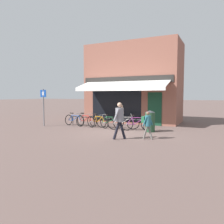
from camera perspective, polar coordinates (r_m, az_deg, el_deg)
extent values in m
plane|color=brown|center=(11.60, 2.54, -5.10)|extent=(160.00, 160.00, 0.00)
cube|color=#8E5647|center=(16.02, 5.67, 7.41)|extent=(6.58, 3.00, 5.52)
cube|color=black|center=(14.88, 0.99, 1.85)|extent=(3.62, 0.04, 2.20)
cube|color=#143D28|center=(13.98, 11.08, 0.78)|extent=(0.90, 0.04, 2.10)
cube|color=#282623|center=(14.61, 3.60, 8.38)|extent=(6.25, 0.06, 0.44)
cube|color=white|center=(13.91, 2.43, 7.24)|extent=(5.92, 1.54, 0.50)
cube|color=white|center=(13.20, 1.11, 5.99)|extent=(5.92, 0.03, 0.20)
cylinder|color=#47494F|center=(12.99, -1.70, -1.62)|extent=(4.83, 0.04, 0.04)
cylinder|color=#47494F|center=(14.26, -10.17, -2.26)|extent=(0.04, 0.04, 0.55)
cylinder|color=#47494F|center=(12.12, 8.28, -3.41)|extent=(0.04, 0.04, 0.55)
torus|color=black|center=(13.54, -8.31, -2.35)|extent=(0.67, 0.21, 0.67)
cylinder|color=#9E9EA3|center=(13.54, -8.31, -2.35)|extent=(0.08, 0.08, 0.07)
torus|color=black|center=(14.27, -11.26, -2.04)|extent=(0.67, 0.21, 0.67)
cylinder|color=#9E9EA3|center=(14.27, -11.26, -2.04)|extent=(0.08, 0.08, 0.07)
cylinder|color=#1E4793|center=(13.80, -9.45, -1.61)|extent=(0.57, 0.12, 0.36)
cylinder|color=#1E4793|center=(13.82, -9.54, -0.89)|extent=(0.63, 0.15, 0.05)
cylinder|color=#1E4793|center=(14.03, -10.35, -1.50)|extent=(0.12, 0.08, 0.35)
cylinder|color=#1E4793|center=(14.14, -10.77, -2.12)|extent=(0.36, 0.10, 0.05)
cylinder|color=#1E4793|center=(14.16, -10.85, -1.42)|extent=(0.31, 0.07, 0.35)
cylinder|color=#1E4793|center=(13.57, -8.46, -1.67)|extent=(0.15, 0.08, 0.32)
cylinder|color=#9E9EA3|center=(14.06, -10.47, -0.58)|extent=(0.06, 0.04, 0.11)
cube|color=black|center=(14.06, -10.51, -0.29)|extent=(0.25, 0.14, 0.06)
cylinder|color=#9E9EA3|center=(13.59, -8.59, -0.71)|extent=(0.03, 0.04, 0.14)
cylinder|color=#9E9EA3|center=(13.59, -8.58, -0.41)|extent=(0.12, 0.52, 0.06)
torus|color=black|center=(13.02, -5.51, -2.54)|extent=(0.68, 0.33, 0.69)
cylinder|color=#9E9EA3|center=(13.02, -5.51, -2.54)|extent=(0.09, 0.09, 0.07)
torus|color=black|center=(13.88, -8.27, -2.14)|extent=(0.68, 0.33, 0.69)
cylinder|color=#9E9EA3|center=(13.88, -8.27, -2.14)|extent=(0.09, 0.09, 0.07)
cylinder|color=#B21E1E|center=(13.32, -6.64, -1.73)|extent=(0.57, 0.26, 0.37)
cylinder|color=#B21E1E|center=(13.32, -6.80, -0.96)|extent=(0.63, 0.26, 0.05)
cylinder|color=#B21E1E|center=(13.58, -7.49, -1.59)|extent=(0.12, 0.04, 0.36)
cylinder|color=#B21E1E|center=(13.72, -7.81, -2.24)|extent=(0.37, 0.16, 0.05)
cylinder|color=#B21E1E|center=(13.73, -7.95, -1.49)|extent=(0.31, 0.17, 0.36)
cylinder|color=#B21E1E|center=(13.04, -5.72, -1.82)|extent=(0.16, 0.06, 0.33)
cylinder|color=#9E9EA3|center=(13.59, -7.69, -0.62)|extent=(0.06, 0.03, 0.11)
cube|color=black|center=(13.60, -7.75, -0.32)|extent=(0.26, 0.18, 0.06)
cylinder|color=#9E9EA3|center=(13.05, -5.94, -0.80)|extent=(0.04, 0.04, 0.14)
cylinder|color=#9E9EA3|center=(13.04, -5.96, -0.49)|extent=(0.20, 0.50, 0.06)
torus|color=black|center=(12.56, -2.06, -2.81)|extent=(0.67, 0.33, 0.68)
cylinder|color=#9E9EA3|center=(12.56, -2.06, -2.81)|extent=(0.09, 0.09, 0.07)
torus|color=black|center=(13.35, -4.96, -2.40)|extent=(0.67, 0.33, 0.68)
cylinder|color=#9E9EA3|center=(13.35, -4.96, -2.40)|extent=(0.09, 0.09, 0.07)
cylinder|color=orange|center=(12.83, -3.25, -1.99)|extent=(0.54, 0.26, 0.36)
cylinder|color=orange|center=(12.84, -3.41, -1.21)|extent=(0.60, 0.26, 0.05)
cylinder|color=orange|center=(13.07, -4.14, -1.84)|extent=(0.12, 0.04, 0.36)
cylinder|color=orange|center=(13.21, -4.48, -2.50)|extent=(0.35, 0.16, 0.05)
cylinder|color=orange|center=(13.21, -4.63, -1.74)|extent=(0.29, 0.17, 0.35)
cylinder|color=orange|center=(12.58, -2.27, -2.08)|extent=(0.15, 0.06, 0.33)
cylinder|color=#9E9EA3|center=(13.08, -4.35, -0.86)|extent=(0.06, 0.03, 0.11)
cube|color=black|center=(13.08, -4.41, -0.55)|extent=(0.26, 0.18, 0.06)
cylinder|color=#9E9EA3|center=(12.59, -2.51, -1.04)|extent=(0.04, 0.04, 0.14)
cylinder|color=#9E9EA3|center=(12.58, -2.53, -0.72)|extent=(0.21, 0.49, 0.07)
torus|color=black|center=(12.55, 1.69, -2.86)|extent=(0.66, 0.13, 0.66)
cylinder|color=#9E9EA3|center=(12.55, 1.69, -2.86)|extent=(0.07, 0.07, 0.07)
torus|color=black|center=(12.97, -2.71, -2.63)|extent=(0.66, 0.13, 0.66)
cylinder|color=#9E9EA3|center=(12.97, -2.71, -2.63)|extent=(0.07, 0.07, 0.07)
cylinder|color=#23703D|center=(12.70, 0.00, -2.13)|extent=(0.59, 0.09, 0.35)
cylinder|color=#23703D|center=(12.70, -0.14, -1.36)|extent=(0.66, 0.07, 0.05)
cylinder|color=#23703D|center=(12.82, -1.35, -2.03)|extent=(0.12, 0.06, 0.34)
cylinder|color=#23703D|center=(12.89, -1.96, -2.71)|extent=(0.38, 0.05, 0.05)
cylinder|color=#23703D|center=(12.90, -2.10, -1.95)|extent=(0.32, 0.08, 0.34)
cylinder|color=#23703D|center=(12.57, 1.46, -2.16)|extent=(0.15, 0.06, 0.32)
cylinder|color=#9E9EA3|center=(12.84, -1.54, -1.04)|extent=(0.06, 0.03, 0.11)
cube|color=black|center=(12.84, -1.59, -0.73)|extent=(0.25, 0.12, 0.06)
cylinder|color=#9E9EA3|center=(12.58, 1.24, -1.13)|extent=(0.03, 0.04, 0.14)
cylinder|color=#9E9EA3|center=(12.58, 1.25, -0.81)|extent=(0.05, 0.52, 0.07)
torus|color=black|center=(12.23, 5.55, -2.93)|extent=(0.71, 0.46, 0.72)
cylinder|color=#9E9EA3|center=(12.23, 5.55, -2.93)|extent=(0.09, 0.09, 0.08)
torus|color=black|center=(12.14, 0.52, -2.96)|extent=(0.71, 0.46, 0.72)
cylinder|color=#9E9EA3|center=(12.14, 0.52, -2.96)|extent=(0.09, 0.09, 0.08)
cylinder|color=#BCB7B2|center=(12.14, 3.66, -2.21)|extent=(0.57, 0.26, 0.38)
cylinder|color=#BCB7B2|center=(12.09, 3.49, -1.35)|extent=(0.60, 0.34, 0.05)
cylinder|color=#BCB7B2|center=(12.11, 2.11, -2.18)|extent=(0.09, 0.13, 0.38)
cylinder|color=#BCB7B2|center=(12.15, 1.41, -3.00)|extent=(0.35, 0.21, 0.05)
cylinder|color=#BCB7B2|center=(12.10, 1.23, -2.14)|extent=(0.32, 0.13, 0.38)
cylinder|color=#BCB7B2|center=(12.18, 5.30, -2.16)|extent=(0.13, 0.14, 0.35)
cylinder|color=#9E9EA3|center=(12.05, 1.86, -1.09)|extent=(0.05, 0.06, 0.11)
cube|color=black|center=(12.03, 1.80, -0.77)|extent=(0.26, 0.20, 0.06)
cylinder|color=#9E9EA3|center=(12.11, 5.05, -1.06)|extent=(0.04, 0.05, 0.14)
cylinder|color=#9E9EA3|center=(12.09, 5.06, -0.74)|extent=(0.26, 0.47, 0.10)
torus|color=black|center=(11.96, 9.23, -3.15)|extent=(0.71, 0.37, 0.71)
cylinder|color=#9E9EA3|center=(11.96, 9.23, -3.15)|extent=(0.09, 0.09, 0.08)
torus|color=black|center=(11.93, 3.86, -3.13)|extent=(0.71, 0.37, 0.71)
cylinder|color=#9E9EA3|center=(11.93, 3.86, -3.13)|extent=(0.09, 0.09, 0.08)
cylinder|color=#892D7A|center=(11.94, 7.20, -2.39)|extent=(0.58, 0.29, 0.38)
cylinder|color=#892D7A|center=(11.94, 7.00, -1.50)|extent=(0.66, 0.28, 0.05)
cylinder|color=#892D7A|center=(11.93, 5.55, -2.34)|extent=(0.13, 0.05, 0.37)
cylinder|color=#892D7A|center=(11.93, 4.81, -3.18)|extent=(0.38, 0.17, 0.05)
cylinder|color=#892D7A|center=(11.93, 4.61, -2.29)|extent=(0.31, 0.19, 0.37)
cylinder|color=#892D7A|center=(11.96, 8.94, -2.35)|extent=(0.16, 0.04, 0.34)
cylinder|color=#9E9EA3|center=(11.93, 5.28, -1.21)|extent=(0.06, 0.02, 0.11)
cube|color=black|center=(11.93, 5.21, -0.88)|extent=(0.26, 0.18, 0.06)
cylinder|color=#9E9EA3|center=(11.96, 8.65, -1.22)|extent=(0.04, 0.05, 0.14)
cylinder|color=#9E9EA3|center=(11.96, 8.65, -0.88)|extent=(0.21, 0.49, 0.09)
cylinder|color=black|center=(9.62, 2.75, -4.77)|extent=(0.35, 0.17, 0.80)
cylinder|color=black|center=(9.48, 1.18, -4.90)|extent=(0.35, 0.17, 0.80)
cylinder|color=gray|center=(9.46, 1.98, -0.74)|extent=(0.41, 0.41, 0.61)
sphere|color=tan|center=(9.43, 1.99, 1.89)|extent=(0.20, 0.20, 0.20)
cylinder|color=gray|center=(9.29, 1.17, -0.84)|extent=(0.28, 0.21, 0.54)
cylinder|color=gray|center=(9.65, 2.57, 0.19)|extent=(0.21, 0.21, 0.27)
cylinder|color=tan|center=(9.63, 2.73, 0.66)|extent=(0.13, 0.20, 0.41)
cube|color=black|center=(9.58, 2.55, 1.81)|extent=(0.03, 0.07, 0.14)
cylinder|color=slate|center=(9.69, 9.95, -5.33)|extent=(0.26, 0.12, 0.60)
cylinder|color=slate|center=(9.63, 8.69, -5.37)|extent=(0.26, 0.12, 0.60)
cylinder|color=#286675|center=(9.59, 9.36, -2.31)|extent=(0.30, 0.30, 0.46)
sphere|color=brown|center=(9.56, 9.39, -0.36)|extent=(0.15, 0.15, 0.15)
cylinder|color=#286675|center=(9.48, 8.61, -2.38)|extent=(0.21, 0.09, 0.41)
cylinder|color=#286675|center=(9.70, 10.10, -2.25)|extent=(0.21, 0.09, 0.41)
cube|color=#23663D|center=(9.67, 8.29, -1.92)|extent=(0.17, 0.24, 0.27)
cylinder|color=#23472D|center=(11.61, 9.91, -2.60)|extent=(0.50, 0.50, 1.02)
cone|color=#33353A|center=(11.55, 9.94, 0.17)|extent=(0.51, 0.51, 0.10)
cylinder|color=slate|center=(14.12, -17.43, 1.10)|extent=(0.07, 0.07, 2.30)
cube|color=#14429E|center=(14.09, -17.54, 4.63)|extent=(0.44, 0.02, 0.44)
cube|color=white|center=(14.08, -17.58, 4.63)|extent=(0.14, 0.01, 0.22)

